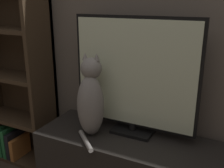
# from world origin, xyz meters

# --- Properties ---
(tv) EXTENTS (0.78, 0.15, 0.73)m
(tv) POSITION_xyz_m (-0.00, 1.05, 0.85)
(tv) COLOR black
(tv) RESTS_ON tv_stand
(cat) EXTENTS (0.22, 0.30, 0.52)m
(cat) POSITION_xyz_m (-0.23, 0.92, 0.71)
(cat) COLOR gray
(cat) RESTS_ON tv_stand
(bookshelf) EXTENTS (0.62, 0.28, 1.81)m
(bookshelf) POSITION_xyz_m (-1.02, 1.09, 0.83)
(bookshelf) COLOR #3D2D1E
(bookshelf) RESTS_ON ground_plane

